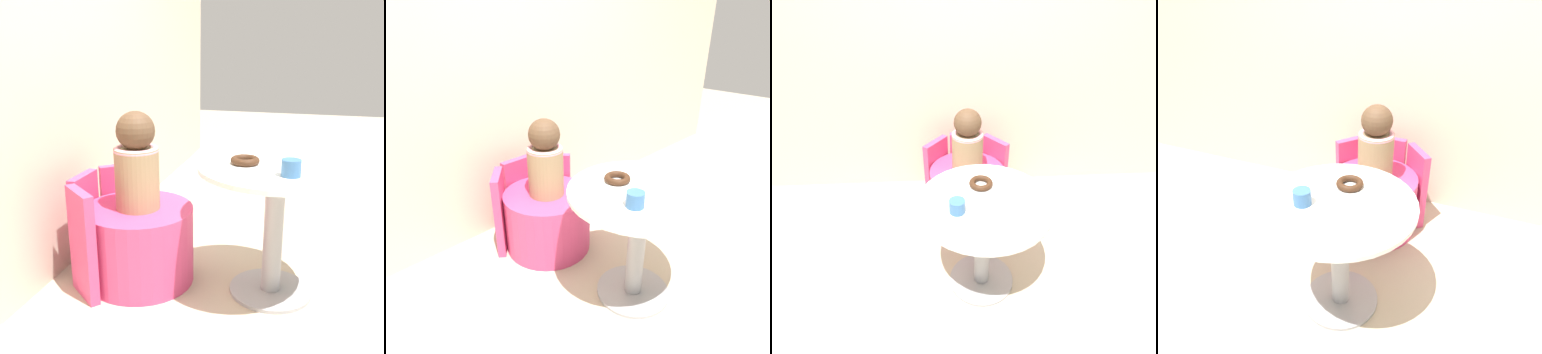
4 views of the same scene
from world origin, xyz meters
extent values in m
plane|color=#B7A88E|center=(0.00, 0.00, 0.00)|extent=(12.00, 12.00, 0.00)
cube|color=beige|center=(0.00, 1.13, 1.20)|extent=(6.00, 0.06, 2.40)
cylinder|color=#99999E|center=(0.02, -0.05, 0.01)|extent=(0.42, 0.42, 0.02)
cylinder|color=#99999E|center=(0.02, -0.05, 0.33)|extent=(0.10, 0.10, 0.63)
cylinder|color=white|center=(0.02, -0.05, 0.66)|extent=(0.76, 0.76, 0.02)
cylinder|color=#D13D70|center=(-0.03, 0.65, 0.20)|extent=(0.58, 0.58, 0.41)
cube|color=#D13D70|center=(-0.03, 0.96, 0.28)|extent=(0.24, 0.05, 0.56)
cube|color=#D13D70|center=(0.21, 0.85, 0.28)|extent=(0.20, 0.22, 0.56)
cube|color=#D13D70|center=(-0.26, 0.85, 0.28)|extent=(0.20, 0.22, 0.56)
cylinder|color=#937A56|center=(-0.03, 0.65, 0.57)|extent=(0.23, 0.23, 0.32)
torus|color=pink|center=(-0.03, 0.65, 0.72)|extent=(0.23, 0.23, 0.04)
sphere|color=brown|center=(-0.03, 0.65, 0.81)|extent=(0.20, 0.20, 0.20)
torus|color=#3D2314|center=(0.02, 0.10, 0.69)|extent=(0.14, 0.14, 0.04)
cylinder|color=#386699|center=(-0.13, -0.12, 0.71)|extent=(0.09, 0.09, 0.08)
cube|color=white|center=(0.10, -0.24, 0.68)|extent=(0.18, 0.18, 0.01)
camera|label=1|loc=(-2.06, -0.21, 1.24)|focal=42.00mm
camera|label=2|loc=(-1.29, -0.90, 1.48)|focal=32.00mm
camera|label=3|loc=(-0.18, -1.50, 1.89)|focal=32.00mm
camera|label=4|loc=(0.61, -1.38, 1.70)|focal=35.00mm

